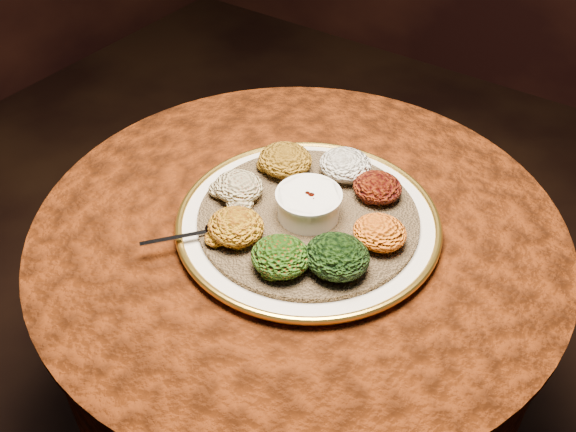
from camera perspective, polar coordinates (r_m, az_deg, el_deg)
The scene contains 13 objects.
table at distance 1.28m, azimuth 0.85°, elevation -6.61°, with size 0.96×0.96×0.73m.
platter at distance 1.14m, azimuth 1.80°, elevation -0.50°, with size 0.56×0.56×0.02m.
injera at distance 1.13m, azimuth 1.81°, elevation -0.09°, with size 0.39×0.39×0.01m, color olive.
stew_bowl at distance 1.11m, azimuth 1.85°, elevation 1.18°, with size 0.12×0.12×0.05m.
spoon at distance 1.10m, azimuth -7.01°, elevation -1.34°, with size 0.11×0.12×0.01m.
portion_ayib at distance 1.20m, azimuth 5.12°, elevation 4.55°, with size 0.10×0.09×0.05m, color white.
portion_kitfo at distance 1.16m, azimuth 7.95°, elevation 2.55°, with size 0.09×0.08×0.04m, color black.
portion_tikil at distance 1.07m, azimuth 8.15°, elevation -1.45°, with size 0.09×0.09×0.04m, color #BA750F.
portion_gomen at distance 1.02m, azimuth 4.37°, elevation -3.60°, with size 0.11×0.10×0.05m, color black.
portion_mixveg at distance 1.02m, azimuth -0.65°, elevation -3.61°, with size 0.10×0.09×0.05m, color #972009.
portion_kik at distance 1.07m, azimuth -4.66°, elevation -0.95°, with size 0.10×0.09×0.05m, color #C18311.
portion_timatim at distance 1.16m, azimuth -4.42°, elevation 2.61°, with size 0.09×0.09×0.04m, color maroon.
portion_shiro at distance 1.21m, azimuth -0.25°, elevation 5.01°, with size 0.10×0.10×0.05m, color #8F5F11.
Camera 1 is at (0.47, -0.71, 1.51)m, focal length 40.00 mm.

